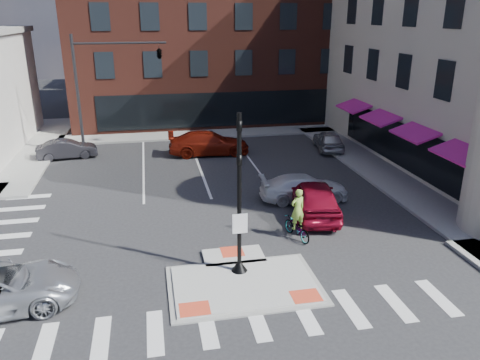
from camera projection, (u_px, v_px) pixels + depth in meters
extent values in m
plane|color=#28282B|center=(241.00, 279.00, 17.19)|extent=(120.00, 120.00, 0.00)
cube|color=gray|center=(244.00, 285.00, 16.72)|extent=(5.40, 3.60, 0.06)
cube|color=#A8A8A3|center=(244.00, 285.00, 16.71)|extent=(5.00, 3.20, 0.12)
cube|color=#A8A8A3|center=(234.00, 256.00, 18.65)|extent=(2.40, 1.40, 0.12)
cube|color=#E04327|center=(195.00, 309.00, 15.23)|extent=(1.00, 0.80, 0.01)
cube|color=#E04327|center=(306.00, 296.00, 15.93)|extent=(1.00, 0.80, 0.01)
cube|color=#E04327|center=(232.00, 252.00, 18.91)|extent=(0.90, 0.90, 0.01)
cube|color=gray|center=(37.00, 148.00, 33.64)|extent=(3.00, 20.00, 0.15)
cube|color=gray|center=(383.00, 173.00, 28.39)|extent=(3.00, 24.00, 0.15)
cube|color=gray|center=(224.00, 133.00, 38.05)|extent=(26.00, 3.00, 0.15)
cube|color=#522219|center=(206.00, 33.00, 44.80)|extent=(24.00, 18.00, 15.00)
cube|color=black|center=(222.00, 109.00, 38.40)|extent=(20.00, 0.12, 2.80)
cube|color=black|center=(404.00, 146.00, 28.06)|extent=(0.12, 16.00, 2.60)
cube|color=#DB1D9B|center=(460.00, 153.00, 21.94)|extent=(1.46, 3.00, 0.58)
cube|color=#DB1D9B|center=(396.00, 125.00, 27.48)|extent=(1.46, 3.00, 0.58)
cube|color=#DB1D9B|center=(353.00, 106.00, 33.03)|extent=(1.46, 3.00, 0.58)
cube|color=slate|center=(136.00, 47.00, 62.84)|extent=(10.00, 12.00, 10.00)
cube|color=brown|center=(229.00, 38.00, 66.74)|extent=(12.00, 12.00, 12.00)
cone|color=black|center=(239.00, 265.00, 17.45)|extent=(0.60, 0.60, 0.45)
cylinder|color=black|center=(239.00, 194.00, 16.49)|extent=(0.16, 0.16, 5.80)
cube|color=white|center=(240.00, 224.00, 16.75)|extent=(0.55, 0.04, 0.75)
imported|color=black|center=(239.00, 136.00, 15.79)|extent=(0.18, 0.22, 1.10)
imported|color=black|center=(239.00, 170.00, 16.19)|extent=(0.18, 0.22, 1.10)
cylinder|color=black|center=(78.00, 97.00, 31.12)|extent=(0.20, 0.20, 8.00)
cylinder|color=black|center=(120.00, 43.00, 30.53)|extent=(6.00, 0.14, 0.14)
imported|color=black|center=(159.00, 52.00, 31.18)|extent=(0.48, 2.24, 0.90)
imported|color=maroon|center=(314.00, 198.00, 22.48)|extent=(2.87, 5.34, 1.72)
imported|color=white|center=(304.00, 188.00, 24.31)|extent=(4.67, 2.09, 1.33)
imported|color=#27262C|center=(67.00, 149.00, 31.34)|extent=(4.04, 1.91, 1.28)
imported|color=#AAACB1|center=(328.00, 140.00, 33.30)|extent=(2.28, 4.32, 1.40)
imported|color=maroon|center=(209.00, 143.00, 32.20)|extent=(5.61, 2.49, 1.60)
imported|color=#3F3F44|center=(297.00, 228.00, 20.17)|extent=(1.12, 1.91, 0.95)
imported|color=#8BB841|center=(298.00, 209.00, 19.88)|extent=(0.76, 0.61, 1.82)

